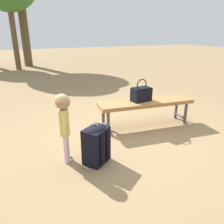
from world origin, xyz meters
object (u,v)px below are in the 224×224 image
Objects in this scene: park_bench at (146,104)px; backpack_large at (96,143)px; child_standing at (64,118)px; handbag at (141,94)px.

park_bench is 3.17× the size of backpack_large.
backpack_large is (-0.32, 0.19, -0.32)m from child_standing.
child_standing reaches higher than handbag.
handbag reaches higher than backpack_large.
backpack_large is at bearing 32.78° from handbag.
child_standing reaches higher than backpack_large.
child_standing is 0.49m from backpack_large.
child_standing is 1.67× the size of backpack_large.
handbag is (0.08, -0.03, 0.18)m from park_bench.
child_standing reaches higher than park_bench.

